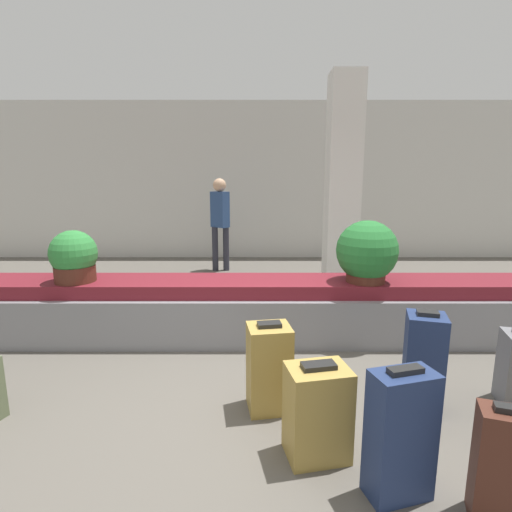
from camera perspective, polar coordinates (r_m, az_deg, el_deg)
The scene contains 12 objects.
ground_plane at distance 3.27m, azimuth 0.04°, elevation -19.90°, with size 18.00×18.00×0.00m, color #59544C.
back_wall at distance 8.42m, azimuth -0.05°, elevation 10.60°, with size 18.00×0.06×3.20m.
carousel at distance 4.28m, azimuth 0.00°, elevation -7.68°, with size 6.65×0.76×0.64m.
pillar at distance 6.33m, azimuth 12.17°, elevation 10.16°, with size 0.48×0.48×3.20m.
suitcase_0 at distance 2.50m, azimuth 31.77°, elevation -24.28°, with size 0.31×0.26×0.63m.
suitcase_1 at distance 3.02m, azimuth 1.79°, elevation -15.64°, with size 0.34×0.32×0.67m.
suitcase_3 at distance 3.22m, azimuth 22.72°, elevation -13.91°, with size 0.33×0.33×0.76m.
suitcase_4 at distance 2.42m, azimuth 19.84°, elevation -22.89°, with size 0.37×0.27×0.74m.
suitcase_5 at distance 2.62m, azimuth 8.65°, elevation -21.15°, with size 0.41×0.35×0.61m.
potted_plant_0 at distance 4.18m, azimuth 15.46°, elevation 0.43°, with size 0.62×0.62×0.63m.
potted_plant_1 at distance 4.45m, azimuth -24.68°, elevation -0.19°, with size 0.47×0.47×0.53m.
traveler_0 at distance 7.24m, azimuth -5.25°, elevation 5.67°, with size 0.36×0.35×1.67m.
Camera 1 is at (-0.01, -2.80, 1.69)m, focal length 28.00 mm.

